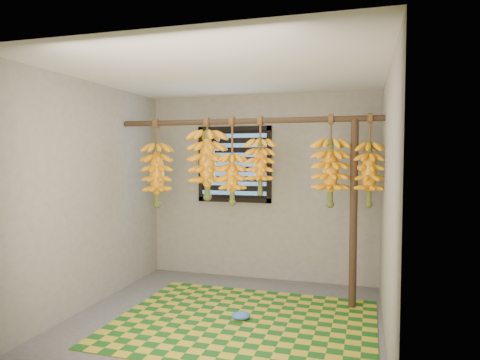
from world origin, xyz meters
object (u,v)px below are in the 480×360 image
(support_post, at_px, (353,214))
(banana_bunch_b, at_px, (207,165))
(banana_bunch_f, at_px, (369,174))
(banana_bunch_e, at_px, (330,172))
(banana_bunch_a, at_px, (157,175))
(plastic_bag, at_px, (241,316))
(woven_mat, at_px, (244,322))
(banana_bunch_d, at_px, (260,167))
(banana_bunch_c, at_px, (232,179))

(support_post, distance_m, banana_bunch_b, 1.71)
(support_post, bearing_deg, banana_bunch_f, 0.00)
(support_post, height_order, banana_bunch_e, banana_bunch_e)
(banana_bunch_b, xyz_separation_m, banana_bunch_e, (1.39, 0.00, -0.07))
(banana_bunch_a, bearing_deg, plastic_bag, -28.61)
(woven_mat, distance_m, banana_bunch_a, 2.02)
(banana_bunch_a, relative_size, banana_bunch_d, 1.20)
(support_post, distance_m, banana_bunch_f, 0.45)
(banana_bunch_c, distance_m, banana_bunch_d, 0.36)
(plastic_bag, distance_m, banana_bunch_d, 1.60)
(banana_bunch_b, distance_m, banana_bunch_f, 1.79)
(support_post, xyz_separation_m, plastic_bag, (-1.04, -0.68, -0.95))
(banana_bunch_a, height_order, banana_bunch_f, same)
(plastic_bag, distance_m, banana_bunch_f, 1.94)
(woven_mat, xyz_separation_m, banana_bunch_c, (-0.34, 0.72, 1.35))
(banana_bunch_b, bearing_deg, banana_bunch_f, 0.00)
(banana_bunch_c, xyz_separation_m, banana_bunch_e, (1.09, 0.00, 0.08))
(banana_bunch_d, bearing_deg, woven_mat, -88.68)
(support_post, height_order, banana_bunch_a, banana_bunch_a)
(woven_mat, bearing_deg, support_post, 36.13)
(support_post, xyz_separation_m, woven_mat, (-0.99, -0.72, -0.99))
(support_post, height_order, banana_bunch_c, banana_bunch_c)
(banana_bunch_c, xyz_separation_m, banana_bunch_d, (0.33, 0.00, 0.14))
(banana_bunch_b, height_order, banana_bunch_f, same)
(plastic_bag, height_order, banana_bunch_e, banana_bunch_e)
(banana_bunch_a, xyz_separation_m, banana_bunch_e, (2.04, 0.00, 0.05))
(support_post, distance_m, woven_mat, 1.58)
(support_post, bearing_deg, banana_bunch_b, -180.00)
(woven_mat, relative_size, banana_bunch_c, 2.50)
(banana_bunch_e, bearing_deg, plastic_bag, -139.54)
(plastic_bag, xyz_separation_m, banana_bunch_b, (-0.60, 0.68, 1.46))
(woven_mat, height_order, banana_bunch_d, banana_bunch_d)
(support_post, relative_size, banana_bunch_d, 2.30)
(woven_mat, height_order, banana_bunch_e, banana_bunch_e)
(support_post, xyz_separation_m, banana_bunch_b, (-1.64, -0.00, 0.51))
(woven_mat, distance_m, plastic_bag, 0.08)
(plastic_bag, height_order, banana_bunch_c, banana_bunch_c)
(banana_bunch_c, height_order, banana_bunch_d, same)
(banana_bunch_f, bearing_deg, plastic_bag, -150.30)
(banana_bunch_b, bearing_deg, banana_bunch_c, 0.00)
(support_post, xyz_separation_m, banana_bunch_c, (-1.34, -0.00, 0.35))
(plastic_bag, distance_m, banana_bunch_c, 1.50)
(banana_bunch_a, height_order, banana_bunch_c, same)
(woven_mat, relative_size, plastic_bag, 13.05)
(banana_bunch_d, bearing_deg, banana_bunch_c, -180.00)
(banana_bunch_e, bearing_deg, banana_bunch_f, -0.00)
(plastic_bag, bearing_deg, banana_bunch_c, 113.79)
(banana_bunch_b, height_order, banana_bunch_e, same)
(banana_bunch_e, bearing_deg, banana_bunch_b, -180.00)
(banana_bunch_a, height_order, banana_bunch_e, same)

